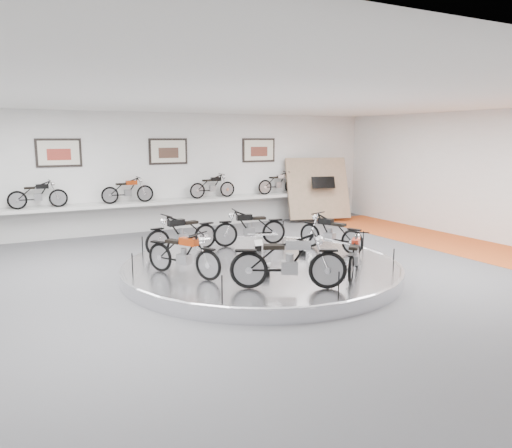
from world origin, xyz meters
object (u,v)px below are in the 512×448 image
bike_d (183,254)px  bike_f (355,255)px  shelf (172,202)px  bike_a (331,232)px  display_platform (262,269)px  bike_e (288,260)px  bike_c (182,233)px  bike_b (250,227)px

bike_d → bike_f: bearing=33.2°
shelf → bike_a: (2.15, -6.14, -0.22)m
shelf → display_platform: bearing=-90.0°
shelf → bike_f: (1.21, -8.25, -0.26)m
bike_e → bike_a: bearing=69.0°
bike_c → bike_b: bearing=168.5°
bike_e → bike_f: bike_e is taller
bike_d → bike_e: size_ratio=0.86×
bike_a → bike_e: 3.51m
bike_a → bike_c: 3.77m
bike_c → bike_f: (2.48, -3.70, -0.06)m
display_platform → shelf: (0.00, 6.40, 0.85)m
bike_c → bike_a: bearing=145.4°
display_platform → bike_e: bike_e is taller
bike_c → bike_d: bearing=61.4°
bike_d → bike_e: bearing=9.3°
bike_a → bike_b: 2.16m
bike_c → bike_e: bearing=91.3°
shelf → bike_d: (-1.99, -6.63, -0.22)m
bike_d → bike_e: 2.31m
display_platform → bike_b: bike_b is taller
bike_b → shelf: bearing=-70.5°
bike_d → display_platform: bearing=66.8°
display_platform → bike_f: bike_f is taller
display_platform → bike_a: bearing=6.9°
shelf → bike_c: (-1.27, -4.55, -0.20)m
bike_c → bike_d: 2.20m
bike_b → bike_c: bike_c is taller
shelf → bike_b: 4.66m
bike_a → bike_e: size_ratio=0.86×
bike_a → bike_f: 2.31m
shelf → bike_c: bearing=-105.6°
display_platform → bike_d: size_ratio=3.90×
bike_b → bike_c: size_ratio=0.99×
bike_a → bike_d: 4.16m
shelf → bike_e: size_ratio=5.80×
shelf → bike_b: size_ratio=6.52×
bike_a → bike_c: size_ratio=0.96×
bike_d → bike_c: bearing=131.1°
display_platform → bike_a: (2.15, 0.26, 0.63)m
display_platform → bike_e: (-0.52, -2.02, 0.71)m
bike_e → bike_f: bearing=34.0°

